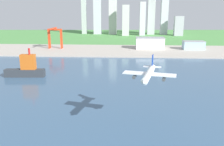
% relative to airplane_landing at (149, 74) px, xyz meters
% --- Properties ---
extents(ground_plane, '(2400.00, 2400.00, 0.00)m').
position_rel_airplane_landing_xyz_m(ground_plane, '(-17.62, 138.99, -40.25)').
color(ground_plane, '#4E8E46').
extents(water_bay, '(840.00, 360.00, 0.15)m').
position_rel_airplane_landing_xyz_m(water_bay, '(-17.62, 78.99, -40.18)').
color(water_bay, '#385675').
rests_on(water_bay, ground).
extents(industrial_pier, '(840.00, 140.00, 2.50)m').
position_rel_airplane_landing_xyz_m(industrial_pier, '(-17.62, 328.99, -39.00)').
color(industrial_pier, '#ABA295').
rests_on(industrial_pier, ground).
extents(airplane_landing, '(34.26, 41.07, 13.07)m').
position_rel_airplane_landing_xyz_m(airplane_landing, '(0.00, 0.00, 0.00)').
color(airplane_landing, white).
extents(container_barge, '(48.42, 11.72, 35.06)m').
position_rel_airplane_landing_xyz_m(container_barge, '(-135.48, 130.35, -30.20)').
color(container_barge, '#2D3338').
rests_on(container_barge, water_bay).
extents(port_crane_red, '(27.79, 44.68, 42.78)m').
position_rel_airplane_landing_xyz_m(port_crane_red, '(-159.69, 337.56, -6.63)').
color(port_crane_red, red).
rests_on(port_crane_red, industrial_pier).
extents(warehouse_main, '(57.33, 31.16, 23.10)m').
position_rel_airplane_landing_xyz_m(warehouse_main, '(34.06, 347.49, -26.18)').
color(warehouse_main, white).
rests_on(warehouse_main, industrial_pier).
extents(warehouse_annex, '(41.99, 22.65, 17.07)m').
position_rel_airplane_landing_xyz_m(warehouse_annex, '(120.91, 343.00, -29.20)').
color(warehouse_annex, '#99BCD1').
rests_on(warehouse_annex, industrial_pier).
extents(distant_skyline, '(332.44, 72.59, 158.88)m').
position_rel_airplane_landing_xyz_m(distant_skyline, '(-5.06, 669.58, 23.63)').
color(distant_skyline, '#AAB0B1').
rests_on(distant_skyline, ground).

